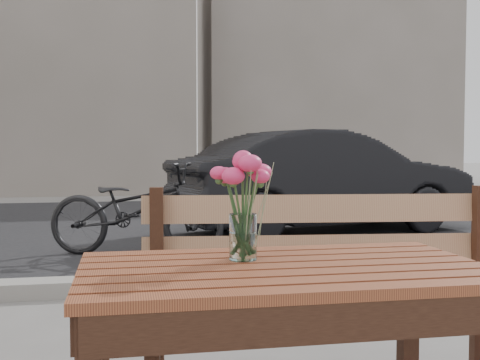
# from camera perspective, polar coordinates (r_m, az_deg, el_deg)

# --- Properties ---
(street) EXTENTS (30.00, 8.12, 0.12)m
(street) POSITION_cam_1_polar(r_m,az_deg,el_deg) (6.75, -5.09, -6.04)
(street) COLOR black
(street) RESTS_ON ground
(backdrop_buildings) EXTENTS (15.50, 4.00, 8.00)m
(backdrop_buildings) POSITION_cam_1_polar(r_m,az_deg,el_deg) (16.18, -7.94, 11.91)
(backdrop_buildings) COLOR slate
(backdrop_buildings) RESTS_ON ground
(main_table) EXTENTS (1.20, 0.70, 0.74)m
(main_table) POSITION_cam_1_polar(r_m,az_deg,el_deg) (1.84, 4.22, -11.80)
(main_table) COLOR #5E2A18
(main_table) RESTS_ON ground
(main_bench) EXTENTS (1.57, 0.61, 0.95)m
(main_bench) POSITION_cam_1_polar(r_m,az_deg,el_deg) (2.54, 8.17, -8.69)
(main_bench) COLOR #A57555
(main_bench) RESTS_ON ground
(main_vase) EXTENTS (0.19, 0.19, 0.34)m
(main_vase) POSITION_cam_1_polar(r_m,az_deg,el_deg) (1.87, 0.29, -1.16)
(main_vase) COLOR white
(main_vase) RESTS_ON main_table
(parked_car) EXTENTS (4.20, 2.24, 1.32)m
(parked_car) POSITION_cam_1_polar(r_m,az_deg,el_deg) (7.91, 7.94, -0.16)
(parked_car) COLOR black
(parked_car) RESTS_ON ground
(bicycle) EXTENTS (1.93, 1.23, 0.96)m
(bicycle) POSITION_cam_1_polar(r_m,az_deg,el_deg) (6.15, -9.89, -2.75)
(bicycle) COLOR black
(bicycle) RESTS_ON ground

